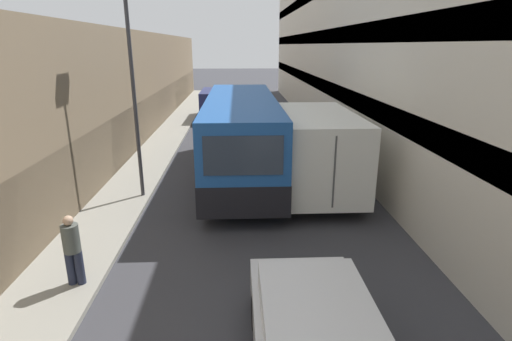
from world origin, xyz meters
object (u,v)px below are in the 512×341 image
(bus, at_px, (241,135))
(panel_van, at_px, (216,103))
(pedestrian, at_px, (72,248))
(street_lamp, at_px, (130,54))
(box_truck, at_px, (312,146))

(bus, distance_m, panel_van, 12.81)
(bus, relative_size, pedestrian, 6.62)
(panel_van, relative_size, street_lamp, 0.68)
(bus, distance_m, box_truck, 2.84)
(box_truck, height_order, street_lamp, street_lamp)
(bus, height_order, pedestrian, bus)
(box_truck, distance_m, street_lamp, 6.64)
(bus, distance_m, street_lamp, 5.06)
(box_truck, xyz_separation_m, street_lamp, (-5.79, -0.91, 3.12))
(pedestrian, bearing_deg, bus, 64.68)
(panel_van, xyz_separation_m, street_lamp, (-1.72, -15.02, 3.55))
(bus, distance_m, pedestrian, 8.31)
(bus, height_order, panel_van, bus)
(panel_van, relative_size, pedestrian, 2.86)
(bus, bearing_deg, panel_van, 97.21)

